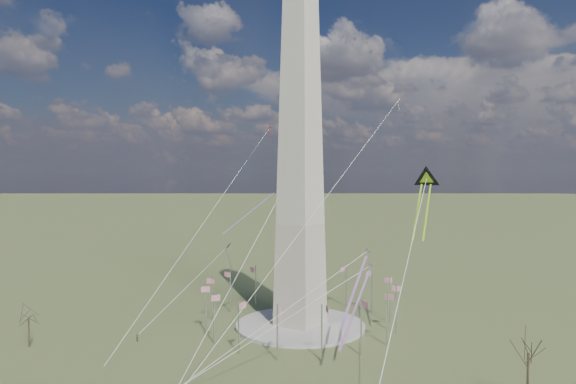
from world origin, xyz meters
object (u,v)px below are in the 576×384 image
Objects in this scene: washington_monument at (300,154)px; person_west at (138,338)px; tree_near at (528,349)px; kite_delta_black at (426,182)px.

washington_monument is 64.04m from person_west.
person_west is (-88.04, -18.82, -9.61)m from tree_near.
person_west is at bearing 26.23° from kite_delta_black.
washington_monument is 73.29m from tree_near.
tree_near is 8.03× the size of person_west.
kite_delta_black is at bearing 135.32° from tree_near.
tree_near is 90.54m from person_west.
kite_delta_black reaches higher than person_west.
washington_monument is at bearing -112.91° from person_west.
kite_delta_black is at bearing -123.37° from person_west.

